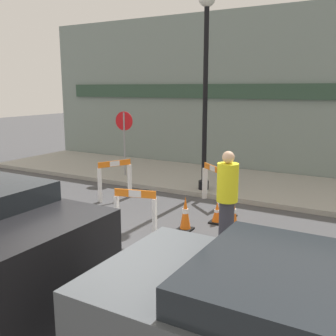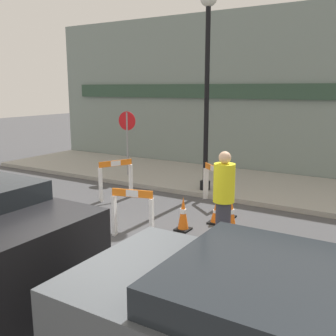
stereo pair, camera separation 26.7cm
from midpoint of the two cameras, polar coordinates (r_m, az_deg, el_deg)
The scene contains 13 objects.
ground_plane at distance 6.85m, azimuth -9.14°, elevation -13.80°, with size 60.00×60.00×0.00m, color #424244.
sidewalk_slab at distance 12.15m, azimuth 9.88°, elevation -2.21°, with size 18.00×3.68×0.13m.
storefront_facade at distance 13.63m, azimuth 13.08°, elevation 10.58°, with size 18.00×0.22×5.50m.
streetlamp_post at distance 10.73m, azimuth 4.78°, elevation 14.65°, with size 0.44×0.44×5.26m.
stop_sign at distance 12.67m, azimuth -6.96°, elevation 5.10°, with size 0.60×0.10×2.06m.
barricade_0 at distance 10.12m, azimuth 5.71°, elevation -2.09°, with size 0.79×0.68×0.99m.
barricade_1 at distance 10.46m, azimuth -8.43°, elevation -1.50°, with size 0.53×0.90×1.05m.
barricade_2 at distance 7.78m, azimuth -5.75°, elevation -6.36°, with size 0.86×0.34×0.98m.
traffic_cone_0 at distance 9.08m, azimuth 8.07°, elevation -5.02°, with size 0.30×0.30×0.71m.
traffic_cone_1 at distance 8.30m, azimuth 8.50°, elevation -6.60°, with size 0.30×0.30×0.72m.
traffic_cone_2 at distance 8.20m, azimuth 1.60°, elevation -6.69°, with size 0.30×0.30×0.72m.
traffic_cone_3 at distance 8.71m, azimuth 6.26°, elevation -6.53°, with size 0.30×0.30×0.47m.
person_worker at distance 7.32m, azimuth 7.55°, elevation -4.04°, with size 0.53×0.53×1.80m.
Camera 1 is at (3.83, -4.85, 2.92)m, focal length 42.00 mm.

